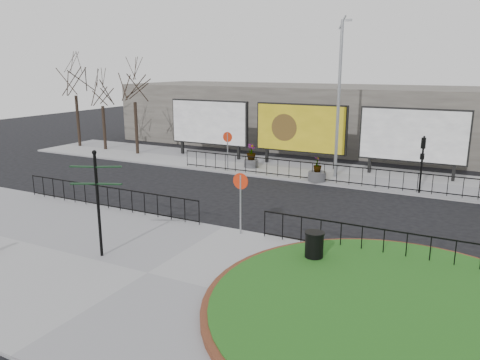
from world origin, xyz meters
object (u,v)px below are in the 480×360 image
Objects in this scene: lamp_post at (339,97)px; fingerpost_sign at (97,193)px; litter_bin at (314,247)px; planter_a at (251,158)px; billboard_mid at (301,129)px; planter_b at (317,173)px.

lamp_post is 2.45× the size of fingerpost_sign.
planter_a is at bearing 124.04° from litter_bin.
billboard_mid is 5.63× the size of litter_bin.
lamp_post is at bearing 103.19° from litter_bin.
planter_a is (-2.63, -1.97, -1.88)m from billboard_mid.
lamp_post reaches higher than planter_a.
lamp_post is 6.50× the size of planter_b.
billboard_mid is at bearing 112.14° from litter_bin.
litter_bin is at bearing -55.96° from planter_a.
litter_bin is 0.78× the size of planter_b.
planter_a reaches higher than litter_bin.
lamp_post is 16.26m from fingerpost_sign.
litter_bin is 0.71× the size of planter_a.
lamp_post is 4.57m from planter_b.
fingerpost_sign is 2.65× the size of planter_b.
fingerpost_sign is 14.49m from planter_b.
billboard_mid is 1.65× the size of fingerpost_sign.
billboard_mid is 4.01× the size of planter_a.
planter_a is (-1.81, 15.61, -1.68)m from fingerpost_sign.
planter_a is 5.28m from planter_b.
litter_bin is at bearing -67.86° from billboard_mid.
litter_bin is at bearing 0.64° from fingerpost_sign.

